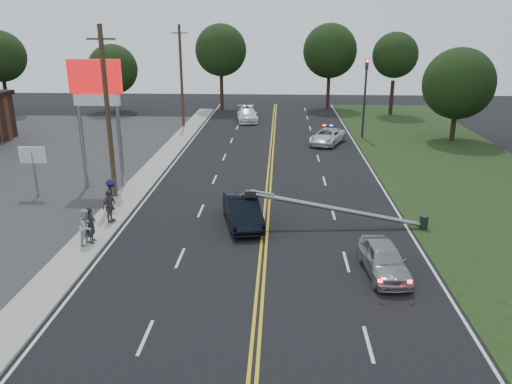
# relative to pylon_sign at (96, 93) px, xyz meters

# --- Properties ---
(ground) EXTENTS (120.00, 120.00, 0.00)m
(ground) POSITION_rel_pylon_sign_xyz_m (10.50, -14.00, -6.00)
(ground) COLOR black
(ground) RESTS_ON ground
(sidewalk) EXTENTS (1.80, 70.00, 0.12)m
(sidewalk) POSITION_rel_pylon_sign_xyz_m (2.10, -4.00, -5.94)
(sidewalk) COLOR #A19C91
(sidewalk) RESTS_ON ground
(centerline_yellow) EXTENTS (0.36, 80.00, 0.00)m
(centerline_yellow) POSITION_rel_pylon_sign_xyz_m (10.50, -4.00, -5.99)
(centerline_yellow) COLOR gold
(centerline_yellow) RESTS_ON ground
(pylon_sign) EXTENTS (3.20, 0.35, 8.00)m
(pylon_sign) POSITION_rel_pylon_sign_xyz_m (0.00, 0.00, 0.00)
(pylon_sign) COLOR gray
(pylon_sign) RESTS_ON ground
(small_sign) EXTENTS (1.60, 0.14, 3.10)m
(small_sign) POSITION_rel_pylon_sign_xyz_m (-3.50, -2.00, -3.66)
(small_sign) COLOR gray
(small_sign) RESTS_ON ground
(traffic_signal) EXTENTS (0.28, 0.41, 7.05)m
(traffic_signal) POSITION_rel_pylon_sign_xyz_m (18.80, 16.00, -1.79)
(traffic_signal) COLOR #2D2D30
(traffic_signal) RESTS_ON ground
(fallen_streetlight) EXTENTS (9.36, 0.44, 1.91)m
(fallen_streetlight) POSITION_rel_pylon_sign_xyz_m (14.69, -6.00, -5.08)
(fallen_streetlight) COLOR #2D2D30
(fallen_streetlight) RESTS_ON ground
(utility_pole_mid) EXTENTS (1.60, 0.28, 10.00)m
(utility_pole_mid) POSITION_rel_pylon_sign_xyz_m (1.30, -2.00, -0.91)
(utility_pole_mid) COLOR #382619
(utility_pole_mid) RESTS_ON ground
(utility_pole_far) EXTENTS (1.60, 0.28, 10.00)m
(utility_pole_far) POSITION_rel_pylon_sign_xyz_m (1.30, 20.00, -0.91)
(utility_pole_far) COLOR #382619
(utility_pole_far) RESTS_ON ground
(tree_4) EXTENTS (5.69, 5.69, 9.43)m
(tree_4) POSITION_rel_pylon_sign_xyz_m (-20.50, 26.50, 0.57)
(tree_4) COLOR black
(tree_4) RESTS_ON ground
(tree_5) EXTENTS (5.78, 5.78, 7.88)m
(tree_5) POSITION_rel_pylon_sign_xyz_m (-8.65, 29.28, -1.02)
(tree_5) COLOR black
(tree_5) RESTS_ON ground
(tree_6) EXTENTS (6.12, 6.12, 10.15)m
(tree_6) POSITION_rel_pylon_sign_xyz_m (3.95, 31.35, 1.08)
(tree_6) COLOR black
(tree_6) RESTS_ON ground
(tree_7) EXTENTS (6.50, 6.50, 10.21)m
(tree_7) POSITION_rel_pylon_sign_xyz_m (17.03, 32.83, 0.95)
(tree_7) COLOR black
(tree_7) RESTS_ON ground
(tree_8) EXTENTS (5.11, 5.11, 9.26)m
(tree_8) POSITION_rel_pylon_sign_xyz_m (24.01, 28.86, 0.68)
(tree_8) COLOR black
(tree_8) RESTS_ON ground
(tree_9) EXTENTS (6.18, 6.18, 8.16)m
(tree_9) POSITION_rel_pylon_sign_xyz_m (26.70, 15.05, -0.93)
(tree_9) COLOR black
(tree_9) RESTS_ON ground
(crashed_sedan) EXTENTS (2.61, 4.85, 1.52)m
(crashed_sedan) POSITION_rel_pylon_sign_xyz_m (9.30, -5.85, -5.24)
(crashed_sedan) COLOR black
(crashed_sedan) RESTS_ON ground
(waiting_sedan) EXTENTS (1.89, 4.02, 1.33)m
(waiting_sedan) POSITION_rel_pylon_sign_xyz_m (15.60, -11.02, -5.33)
(waiting_sedan) COLOR #95979C
(waiting_sedan) RESTS_ON ground
(emergency_a) EXTENTS (3.82, 5.15, 1.30)m
(emergency_a) POSITION_rel_pylon_sign_xyz_m (15.32, 13.11, -5.35)
(emergency_a) COLOR silver
(emergency_a) RESTS_ON ground
(emergency_b) EXTENTS (2.69, 5.29, 1.47)m
(emergency_b) POSITION_rel_pylon_sign_xyz_m (7.60, 23.55, -5.26)
(emergency_b) COLOR white
(emergency_b) RESTS_ON ground
(bystander_a) EXTENTS (0.54, 0.72, 1.81)m
(bystander_a) POSITION_rel_pylon_sign_xyz_m (2.37, -8.71, -4.97)
(bystander_a) COLOR #28272E
(bystander_a) RESTS_ON sidewalk
(bystander_b) EXTENTS (0.88, 1.00, 1.73)m
(bystander_b) POSITION_rel_pylon_sign_xyz_m (2.24, -8.91, -5.01)
(bystander_b) COLOR #BABABF
(bystander_b) RESTS_ON sidewalk
(bystander_c) EXTENTS (1.05, 1.30, 1.75)m
(bystander_c) POSITION_rel_pylon_sign_xyz_m (1.89, -4.26, -5.00)
(bystander_c) COLOR #1B1B44
(bystander_c) RESTS_ON sidewalk
(bystander_d) EXTENTS (0.70, 1.12, 1.77)m
(bystander_d) POSITION_rel_pylon_sign_xyz_m (2.38, -6.16, -4.99)
(bystander_d) COLOR #5B4E49
(bystander_d) RESTS_ON sidewalk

